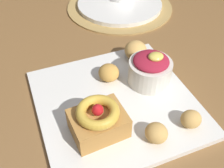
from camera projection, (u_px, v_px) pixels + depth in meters
The scene contains 10 objects.
dining_table at pixel (94, 81), 0.72m from camera, with size 1.50×0.93×0.73m.
woven_placemat at pixel (120, 6), 0.84m from camera, with size 0.33×0.33×0.01m, color #AD894C.
front_plate at pixel (116, 103), 0.54m from camera, with size 0.30×0.30×0.01m, color white.
cake_slice at pixel (98, 120), 0.46m from camera, with size 0.10×0.08×0.07m.
berry_ramekin at pixel (150, 70), 0.55m from camera, with size 0.09×0.09×0.07m.
fritter_front at pixel (108, 73), 0.57m from camera, with size 0.04×0.05×0.04m, color gold.
fritter_middle at pixel (136, 50), 0.62m from camera, with size 0.05×0.05×0.04m, color tan.
fritter_back at pixel (156, 133), 0.45m from camera, with size 0.04×0.04×0.03m, color tan.
fritter_extra at pixel (191, 119), 0.48m from camera, with size 0.04×0.04×0.03m, color tan.
back_plate at pixel (120, 4), 0.83m from camera, with size 0.26×0.26×0.01m, color white.
Camera 1 is at (-0.15, -0.51, 1.13)m, focal length 42.76 mm.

